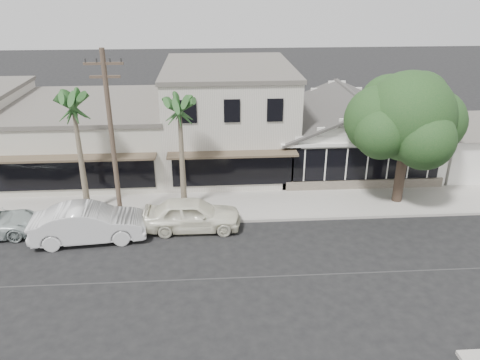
{
  "coord_description": "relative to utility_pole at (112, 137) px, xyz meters",
  "views": [
    {
      "loc": [
        -4.24,
        -16.74,
        11.95
      ],
      "look_at": [
        -2.72,
        6.0,
        1.98
      ],
      "focal_mm": 35.0,
      "sensor_mm": 36.0,
      "label": 1
    }
  ],
  "objects": [
    {
      "name": "car_1",
      "position": [
        -1.26,
        -1.5,
        -3.89
      ],
      "size": [
        5.62,
        2.43,
        1.8
      ],
      "primitive_type": "imported",
      "rotation": [
        0.0,
        0.0,
        1.67
      ],
      "color": "silver",
      "rests_on": "ground"
    },
    {
      "name": "row_building_near",
      "position": [
        6.0,
        8.3,
        -1.54
      ],
      "size": [
        8.0,
        10.0,
        6.5
      ],
      "primitive_type": "cube",
      "color": "beige",
      "rests_on": "ground"
    },
    {
      "name": "shade_tree",
      "position": [
        15.28,
        1.73,
        0.16
      ],
      "size": [
        6.78,
        6.13,
        7.52
      ],
      "rotation": [
        0.0,
        0.0,
        0.16
      ],
      "color": "#47382B",
      "rests_on": "ground"
    },
    {
      "name": "utility_pole",
      "position": [
        0.0,
        0.0,
        0.0
      ],
      "size": [
        1.8,
        0.24,
        9.0
      ],
      "color": "brown",
      "rests_on": "ground"
    },
    {
      "name": "ground",
      "position": [
        9.0,
        -5.2,
        -4.79
      ],
      "size": [
        140.0,
        140.0,
        0.0
      ],
      "primitive_type": "plane",
      "color": "black",
      "rests_on": "ground"
    },
    {
      "name": "row_building_midnear",
      "position": [
        -3.0,
        8.3,
        -2.69
      ],
      "size": [
        10.0,
        10.0,
        4.2
      ],
      "primitive_type": "cube",
      "color": "#B1AB9F",
      "rests_on": "ground"
    },
    {
      "name": "side_cottage",
      "position": [
        22.2,
        6.3,
        -3.29
      ],
      "size": [
        6.0,
        6.0,
        3.0
      ],
      "primitive_type": "cube",
      "color": "white",
      "rests_on": "ground"
    },
    {
      "name": "palm_east",
      "position": [
        3.24,
        1.2,
        1.06
      ],
      "size": [
        2.96,
        2.96,
        6.88
      ],
      "color": "#726651",
      "rests_on": "ground"
    },
    {
      "name": "sidewalk_north",
      "position": [
        1.0,
        1.55,
        -4.71
      ],
      "size": [
        90.0,
        3.5,
        0.15
      ],
      "primitive_type": "cube",
      "color": "#9E9991",
      "rests_on": "ground"
    },
    {
      "name": "car_0",
      "position": [
        3.74,
        -0.77,
        -3.95
      ],
      "size": [
        4.94,
        2.05,
        1.67
      ],
      "primitive_type": "imported",
      "rotation": [
        0.0,
        0.0,
        1.56
      ],
      "color": "white",
      "rests_on": "ground"
    },
    {
      "name": "corner_shop",
      "position": [
        14.0,
        7.27,
        -2.17
      ],
      "size": [
        10.4,
        8.6,
        5.1
      ],
      "color": "white",
      "rests_on": "ground"
    },
    {
      "name": "palm_mid",
      "position": [
        -2.0,
        1.29,
        1.29
      ],
      "size": [
        2.79,
        2.79,
        7.15
      ],
      "color": "#726651",
      "rests_on": "ground"
    }
  ]
}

